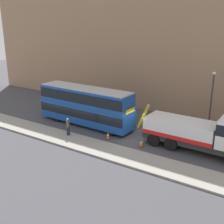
% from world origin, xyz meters
% --- Properties ---
extents(ground_plane, '(120.00, 120.00, 0.00)m').
position_xyz_m(ground_plane, '(0.00, 0.00, 0.00)').
color(ground_plane, '#424247').
extents(near_kerb, '(60.00, 2.80, 0.15)m').
position_xyz_m(near_kerb, '(0.00, -4.20, 0.07)').
color(near_kerb, gray).
rests_on(near_kerb, ground_plane).
extents(building_facade, '(60.00, 1.50, 16.00)m').
position_xyz_m(building_facade, '(0.00, 8.97, 8.07)').
color(building_facade, '#9E7A5B').
rests_on(building_facade, ground_plane).
extents(recovery_tow_truck, '(10.17, 2.84, 3.67)m').
position_xyz_m(recovery_tow_truck, '(5.88, 0.06, 1.76)').
color(recovery_tow_truck, '#2D2D2D').
rests_on(recovery_tow_truck, ground_plane).
extents(double_decker_bus, '(11.09, 2.80, 4.06)m').
position_xyz_m(double_decker_bus, '(-6.40, 0.08, 2.23)').
color(double_decker_bus, '#19479E').
rests_on(double_decker_bus, ground_plane).
extents(pedestrian_onlooker, '(0.43, 0.48, 1.71)m').
position_xyz_m(pedestrian_onlooker, '(-5.76, -3.49, 0.99)').
color(pedestrian_onlooker, '#232333').
rests_on(pedestrian_onlooker, near_kerb).
extents(traffic_cone_near_bus, '(0.36, 0.36, 0.72)m').
position_xyz_m(traffic_cone_near_bus, '(-2.18, -1.94, 0.34)').
color(traffic_cone_near_bus, orange).
rests_on(traffic_cone_near_bus, ground_plane).
extents(traffic_cone_midway, '(0.36, 0.36, 0.72)m').
position_xyz_m(traffic_cone_midway, '(1.23, -1.74, 0.34)').
color(traffic_cone_midway, orange).
rests_on(traffic_cone_midway, ground_plane).
extents(street_lamp, '(0.36, 0.36, 5.83)m').
position_xyz_m(street_lamp, '(4.85, 6.78, 3.47)').
color(street_lamp, '#38383D').
rests_on(street_lamp, ground_plane).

